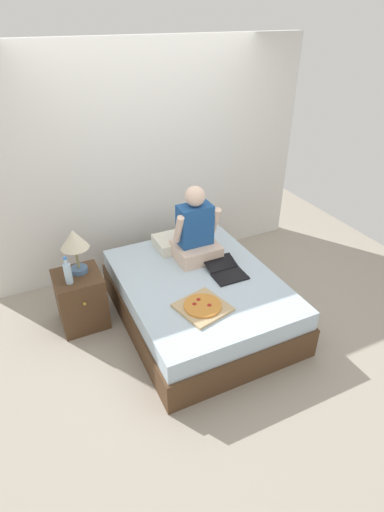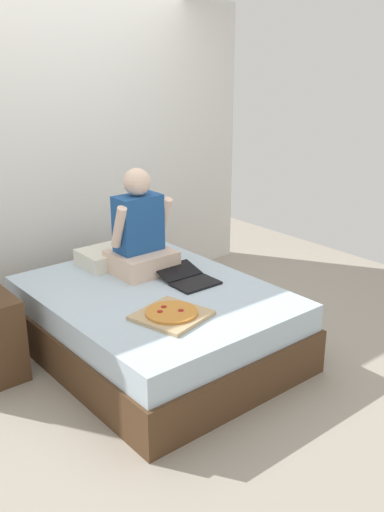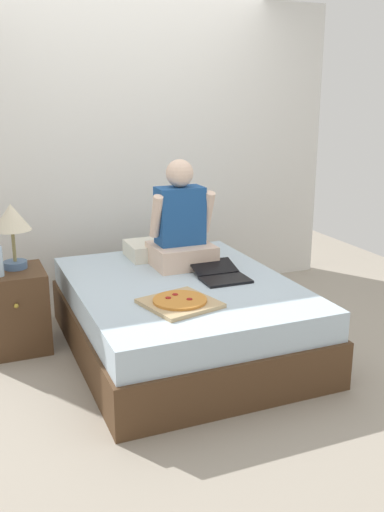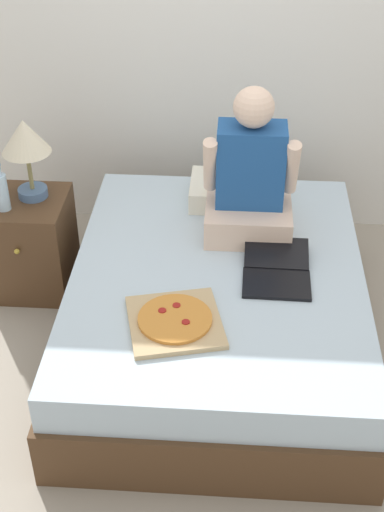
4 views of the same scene
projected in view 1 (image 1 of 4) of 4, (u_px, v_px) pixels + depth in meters
The scene contains 10 objects.
ground_plane at pixel (199, 318), 4.11m from camera, with size 5.78×5.78×0.00m, color #9E9384.
wall_back at pixel (148, 163), 4.44m from camera, with size 3.78×0.12×2.50m, color silver.
bed at pixel (199, 299), 3.98m from camera, with size 1.46×1.87×0.50m.
nightstand_left at pixel (81, 299), 3.92m from camera, with size 0.44×0.47×0.57m.
lamp_on_left_nightstand at pixel (74, 242), 3.64m from camera, with size 0.26×0.26×0.45m.
water_bottle at pixel (68, 273), 3.61m from camera, with size 0.07×0.07×0.28m.
pillow at pixel (179, 241), 4.34m from camera, with size 0.52×0.34×0.12m, color silver.
person_seated at pixel (196, 233), 4.03m from camera, with size 0.47×0.40×0.78m.
laptop at pixel (227, 272), 3.91m from camera, with size 0.32×0.42×0.07m.
pizza_box at pixel (203, 307), 3.46m from camera, with size 0.48×0.48×0.05m.
Camera 1 is at (-1.42, -2.81, 2.72)m, focal length 28.00 mm.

